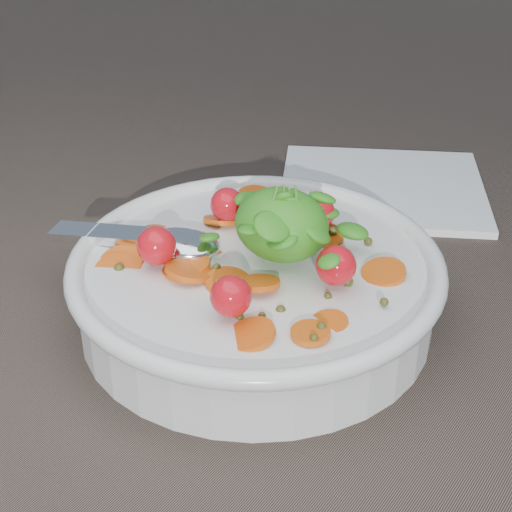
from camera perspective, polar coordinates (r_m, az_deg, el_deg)
The scene contains 3 objects.
ground at distance 0.54m, azimuth -2.78°, elevation -5.54°, with size 6.00×6.00×0.00m, color brown.
bowl at distance 0.54m, azimuth 0.01°, elevation -2.00°, with size 0.27×0.25×0.11m.
napkin at distance 0.73m, azimuth 9.16°, elevation 4.92°, with size 0.18×0.16×0.01m, color white.
Camera 1 is at (0.27, -0.34, 0.32)m, focal length 55.00 mm.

